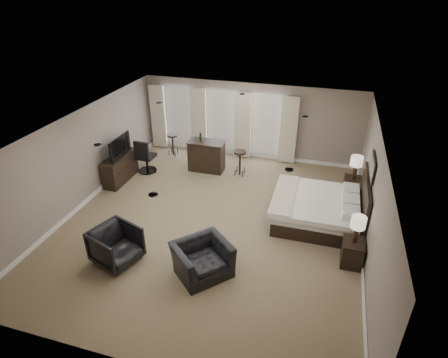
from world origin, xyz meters
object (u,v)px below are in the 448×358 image
(bar_stool_right, at_px, (240,163))
(desk_chair, at_px, (146,155))
(bed, at_px, (318,198))
(bar_counter, at_px, (207,156))
(lamp_near, at_px, (357,230))
(armchair_far, at_px, (116,244))
(bar_stool_left, at_px, (173,145))
(nightstand_near, at_px, (352,253))
(tv, at_px, (118,154))
(nightstand_far, at_px, (352,188))
(dresser, at_px, (120,168))
(armchair_near, at_px, (202,254))
(lamp_far, at_px, (355,168))

(bar_stool_right, relative_size, desk_chair, 0.73)
(bed, height_order, bar_counter, bed)
(lamp_near, height_order, armchair_far, lamp_near)
(bar_stool_left, bearing_deg, nightstand_near, -34.62)
(bed, xyz_separation_m, tv, (-6.03, 0.55, 0.21))
(nightstand_near, height_order, nightstand_far, nightstand_far)
(nightstand_far, relative_size, tv, 0.58)
(nightstand_far, height_order, armchair_far, armchair_far)
(lamp_near, bearing_deg, desk_chair, 156.61)
(bar_counter, bearing_deg, dresser, -149.07)
(nightstand_far, height_order, tv, tv)
(armchair_near, bearing_deg, bar_stool_left, 71.69)
(nightstand_near, height_order, armchair_near, armchair_near)
(lamp_far, xyz_separation_m, armchair_far, (-5.05, -4.30, -0.51))
(bar_stool_left, height_order, desk_chair, desk_chair)
(armchair_far, bearing_deg, dresser, 48.08)
(nightstand_far, bearing_deg, lamp_near, -90.00)
(bar_stool_left, xyz_separation_m, desk_chair, (-0.30, -1.44, 0.19))
(nightstand_near, bearing_deg, bar_stool_left, 145.38)
(nightstand_near, distance_m, dresser, 7.20)
(nightstand_far, xyz_separation_m, armchair_far, (-5.05, -4.30, 0.15))
(lamp_near, relative_size, dresser, 0.45)
(nightstand_far, bearing_deg, bar_stool_left, 167.91)
(lamp_near, relative_size, armchair_near, 0.57)
(nightstand_near, distance_m, desk_chair, 6.97)
(armchair_near, bearing_deg, lamp_near, -25.84)
(armchair_far, xyz_separation_m, desk_chair, (-1.34, 4.16, 0.10))
(bed, distance_m, desk_chair, 5.66)
(tv, bearing_deg, nightstand_far, -82.58)
(lamp_near, xyz_separation_m, tv, (-6.92, 2.00, -0.02))
(desk_chair, bearing_deg, nightstand_near, 159.57)
(bar_counter, relative_size, desk_chair, 1.02)
(dresser, bearing_deg, bar_counter, 30.93)
(armchair_near, bearing_deg, dresser, 92.70)
(nightstand_far, relative_size, bar_stool_left, 0.82)
(lamp_far, xyz_separation_m, dresser, (-6.92, -0.90, -0.57))
(armchair_near, height_order, bar_stool_left, armchair_near)
(armchair_far, bearing_deg, lamp_far, -30.35)
(nightstand_near, distance_m, bar_counter, 5.70)
(desk_chair, bearing_deg, armchair_far, 110.83)
(armchair_far, bearing_deg, nightstand_far, -30.35)
(nightstand_near, bearing_deg, bar_stool_right, 135.33)
(lamp_far, height_order, bar_counter, lamp_far)
(dresser, relative_size, armchair_far, 1.53)
(desk_chair, bearing_deg, bed, 169.52)
(nightstand_far, height_order, lamp_near, lamp_near)
(armchair_near, distance_m, desk_chair, 5.17)
(bed, height_order, nightstand_near, bed)
(nightstand_far, height_order, desk_chair, desk_chair)
(nightstand_near, height_order, tv, tv)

